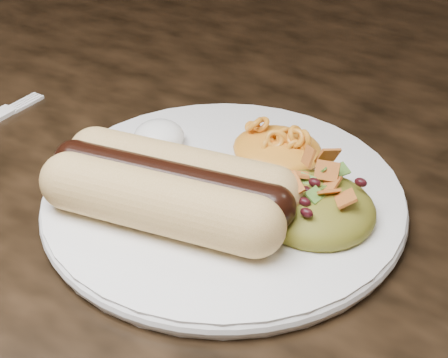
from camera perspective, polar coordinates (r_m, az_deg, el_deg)
The scene contains 6 objects.
table at distance 0.66m, azimuth -0.93°, elevation -2.57°, with size 1.60×0.90×0.75m.
plate at distance 0.51m, azimuth 0.00°, elevation -1.56°, with size 0.26×0.26×0.01m, color white.
hotdog at distance 0.47m, azimuth -4.55°, elevation -0.64°, with size 0.15×0.10×0.04m.
mac_and_cheese at distance 0.54m, azimuth 4.51°, elevation 3.34°, with size 0.07×0.07×0.03m, color #FF982F.
sour_cream at distance 0.55m, azimuth -5.46°, elevation 3.90°, with size 0.04×0.04×0.02m, color white.
taco_salad at distance 0.47m, azimuth 7.58°, elevation -1.64°, with size 0.09×0.08×0.04m.
Camera 1 is at (0.30, -0.43, 1.06)m, focal length 55.00 mm.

